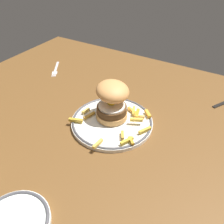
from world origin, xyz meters
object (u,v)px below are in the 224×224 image
(dinner_plate, at_px, (112,121))
(burger, at_px, (112,100))
(side_plate, at_px, (13,224))
(fork, at_px, (56,69))

(dinner_plate, height_order, burger, burger)
(burger, distance_m, side_plate, 0.42)
(burger, height_order, fork, burger)
(dinner_plate, distance_m, burger, 0.07)
(burger, height_order, side_plate, burger)
(burger, xyz_separation_m, fork, (-0.40, 0.17, -0.07))
(dinner_plate, relative_size, side_plate, 1.69)
(side_plate, relative_size, fork, 1.21)
(dinner_plate, height_order, fork, dinner_plate)
(side_plate, height_order, fork, side_plate)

